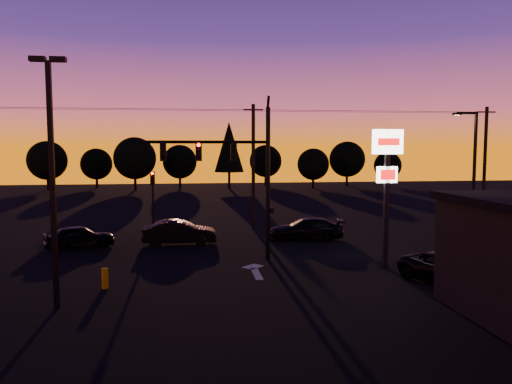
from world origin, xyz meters
TOP-DOWN VIEW (x-y plane):
  - ground at (0.00, 0.00)m, footprint 120.00×120.00m
  - lane_arrow at (0.50, 1.67)m, footprint 1.20×3.10m
  - traffic_signal_mast at (-0.10, 3.99)m, footprint 6.79×0.52m
  - secondary_signal at (-5.00, 11.49)m, footprint 0.30×0.31m
  - parking_lot_light at (-7.50, -3.00)m, footprint 1.25×0.30m
  - pylon_sign at (7.00, 1.50)m, footprint 1.50×0.28m
  - streetlight at (13.91, 5.50)m, footprint 1.55×0.35m
  - utility_pole_1 at (2.00, 14.00)m, footprint 1.40×0.26m
  - utility_pole_2 at (20.00, 14.00)m, footprint 1.40×0.26m
  - power_wires at (2.00, 14.00)m, footprint 36.00×1.22m
  - bollard at (-6.17, -0.54)m, footprint 0.29×0.29m
  - tree_0 at (-22.00, 50.00)m, footprint 5.36×5.36m
  - tree_1 at (-16.00, 53.00)m, footprint 4.54×4.54m
  - tree_2 at (-10.00, 48.00)m, footprint 5.77×5.78m
  - tree_3 at (-4.00, 52.00)m, footprint 4.95×4.95m
  - tree_4 at (3.00, 49.00)m, footprint 4.18×4.18m
  - tree_5 at (9.00, 54.00)m, footprint 4.95×4.95m
  - tree_6 at (15.00, 48.00)m, footprint 4.54×4.54m
  - tree_7 at (21.00, 51.00)m, footprint 5.36×5.36m
  - tree_8 at (27.00, 50.00)m, footprint 4.12×4.12m
  - car_left at (-9.04, 8.34)m, footprint 4.28×2.84m
  - car_mid at (-3.24, 8.74)m, footprint 4.48×1.57m
  - car_right at (4.80, 9.17)m, footprint 5.05×2.67m
  - suv_parked at (8.64, -2.10)m, footprint 3.84×5.40m

SIDE VIEW (x-z plane):
  - ground at x=0.00m, z-range 0.00..0.00m
  - lane_arrow at x=0.50m, z-range 0.00..0.01m
  - bollard at x=-6.17m, z-range 0.00..0.86m
  - car_left at x=-9.04m, z-range 0.00..1.35m
  - suv_parked at x=8.64m, z-range 0.00..1.37m
  - car_right at x=4.80m, z-range 0.00..1.39m
  - car_mid at x=-3.24m, z-range 0.00..1.47m
  - secondary_signal at x=-5.00m, z-range 0.69..5.04m
  - tree_8 at x=27.00m, z-range 0.53..5.71m
  - tree_1 at x=-16.00m, z-range 0.58..6.29m
  - tree_6 at x=15.00m, z-range 0.58..6.29m
  - tree_3 at x=-4.00m, z-range 0.63..6.86m
  - tree_5 at x=9.00m, z-range 0.63..6.86m
  - tree_0 at x=-22.00m, z-range 0.69..7.43m
  - tree_7 at x=21.00m, z-range 0.69..7.43m
  - tree_2 at x=-10.00m, z-range 0.74..8.00m
  - streetlight at x=13.91m, z-range 0.42..8.42m
  - utility_pole_1 at x=2.00m, z-range 0.09..9.09m
  - utility_pole_2 at x=20.00m, z-range 0.09..9.09m
  - pylon_sign at x=7.00m, z-range 1.51..8.31m
  - traffic_signal_mast at x=-0.10m, z-range 0.65..9.23m
  - parking_lot_light at x=-7.50m, z-range 0.70..9.84m
  - tree_4 at x=3.00m, z-range 1.18..10.68m
  - power_wires at x=2.00m, z-range 8.53..8.60m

